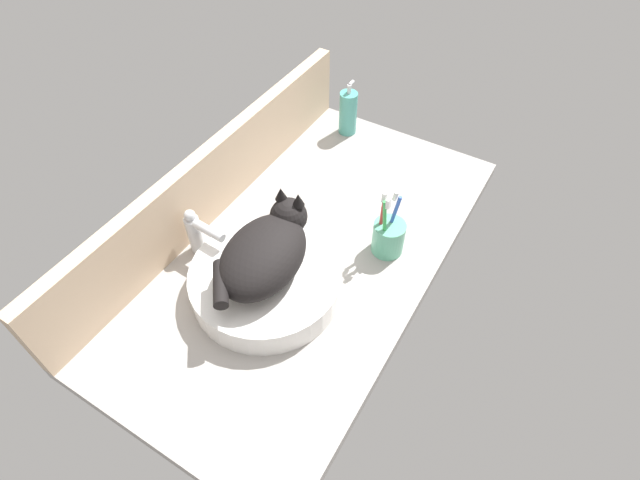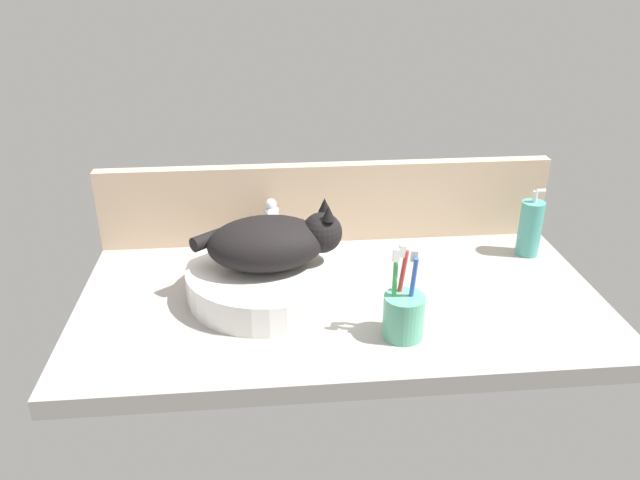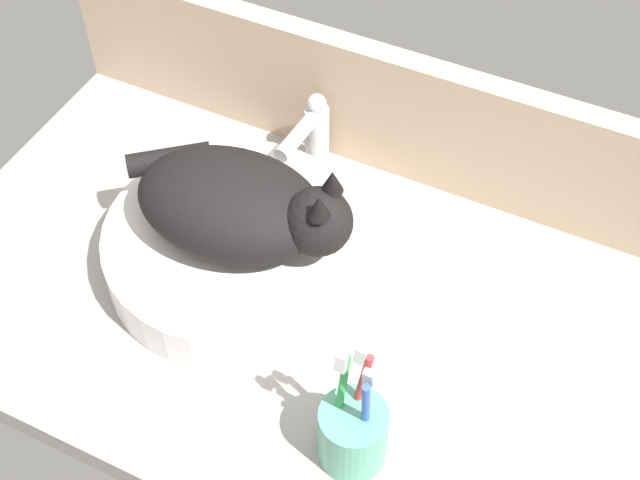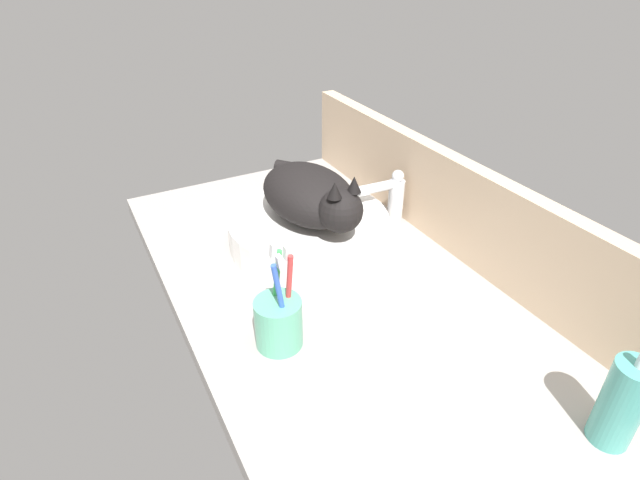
# 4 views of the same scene
# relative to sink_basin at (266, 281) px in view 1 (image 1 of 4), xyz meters

# --- Properties ---
(ground_plane) EXTENTS (1.13, 0.61, 0.04)m
(ground_plane) POSITION_rel_sink_basin_xyz_m (0.16, -0.02, -0.05)
(ground_plane) COLOR #9E9993
(backsplash_panel) EXTENTS (1.13, 0.04, 0.20)m
(backsplash_panel) POSITION_rel_sink_basin_xyz_m (0.16, 0.27, 0.07)
(backsplash_panel) COLOR #CCAD8C
(backsplash_panel) RESTS_ON ground_plane
(sink_basin) EXTENTS (0.35, 0.35, 0.07)m
(sink_basin) POSITION_rel_sink_basin_xyz_m (0.00, 0.00, 0.00)
(sink_basin) COLOR white
(sink_basin) RESTS_ON ground_plane
(cat) EXTENTS (0.32, 0.19, 0.14)m
(cat) POSITION_rel_sink_basin_xyz_m (0.01, 0.00, 0.09)
(cat) COLOR black
(cat) RESTS_ON sink_basin
(faucet) EXTENTS (0.04, 0.12, 0.14)m
(faucet) POSITION_rel_sink_basin_xyz_m (0.01, 0.21, 0.04)
(faucet) COLOR silver
(faucet) RESTS_ON ground_plane
(soap_dispenser) EXTENTS (0.06, 0.06, 0.17)m
(soap_dispenser) POSITION_rel_sink_basin_xyz_m (0.64, 0.14, 0.04)
(soap_dispenser) COLOR teal
(soap_dispenser) RESTS_ON ground_plane
(toothbrush_cup) EXTENTS (0.08, 0.08, 0.19)m
(toothbrush_cup) POSITION_rel_sink_basin_xyz_m (0.26, -0.19, 0.01)
(toothbrush_cup) COLOR #5BB28E
(toothbrush_cup) RESTS_ON ground_plane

